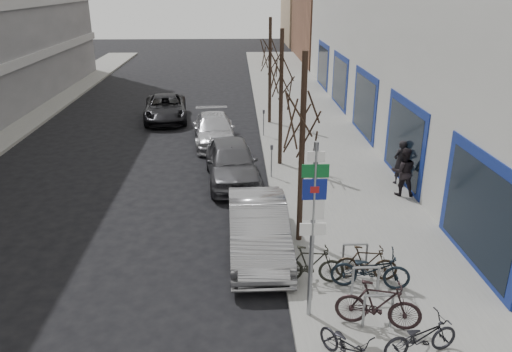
{
  "coord_description": "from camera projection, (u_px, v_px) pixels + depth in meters",
  "views": [
    {
      "loc": [
        0.84,
        -9.25,
        7.11
      ],
      "look_at": [
        1.37,
        3.84,
        2.0
      ],
      "focal_mm": 35.0,
      "sensor_mm": 36.0,
      "label": 1
    }
  ],
  "objects": [
    {
      "name": "ground",
      "position": [
        202.0,
        322.0,
        11.16
      ],
      "size": [
        120.0,
        120.0,
        0.0
      ],
      "primitive_type": "plane",
      "color": "black",
      "rests_on": "ground"
    },
    {
      "name": "sidewalk_east",
      "position": [
        325.0,
        164.0,
        20.61
      ],
      "size": [
        5.0,
        70.0,
        0.15
      ],
      "primitive_type": "cube",
      "color": "slate",
      "rests_on": "ground"
    },
    {
      "name": "brick_building_far",
      "position": [
        363.0,
        17.0,
        47.44
      ],
      "size": [
        12.0,
        14.0,
        8.0
      ],
      "primitive_type": "cube",
      "color": "brown",
      "rests_on": "ground"
    },
    {
      "name": "tan_building_far",
      "position": [
        338.0,
        5.0,
        61.24
      ],
      "size": [
        13.0,
        12.0,
        9.0
      ],
      "primitive_type": "cube",
      "color": "#937A5B",
      "rests_on": "ground"
    },
    {
      "name": "highway_sign_pole",
      "position": [
        313.0,
        222.0,
        10.35
      ],
      "size": [
        0.55,
        0.1,
        4.2
      ],
      "color": "gray",
      "rests_on": "ground"
    },
    {
      "name": "bike_rack",
      "position": [
        366.0,
        278.0,
        11.62
      ],
      "size": [
        0.66,
        2.26,
        0.83
      ],
      "color": "gray",
      "rests_on": "sidewalk_east"
    },
    {
      "name": "tree_near",
      "position": [
        303.0,
        105.0,
        13.03
      ],
      "size": [
        1.8,
        1.8,
        5.5
      ],
      "color": "black",
      "rests_on": "ground"
    },
    {
      "name": "tree_mid",
      "position": [
        282.0,
        66.0,
        19.08
      ],
      "size": [
        1.8,
        1.8,
        5.5
      ],
      "color": "black",
      "rests_on": "ground"
    },
    {
      "name": "tree_far",
      "position": [
        270.0,
        46.0,
        25.13
      ],
      "size": [
        1.8,
        1.8,
        5.5
      ],
      "color": "black",
      "rests_on": "ground"
    },
    {
      "name": "meter_front",
      "position": [
        286.0,
        223.0,
        13.7
      ],
      "size": [
        0.1,
        0.08,
        1.27
      ],
      "color": "gray",
      "rests_on": "sidewalk_east"
    },
    {
      "name": "meter_mid",
      "position": [
        272.0,
        158.0,
        18.82
      ],
      "size": [
        0.1,
        0.08,
        1.27
      ],
      "color": "gray",
      "rests_on": "sidewalk_east"
    },
    {
      "name": "meter_back",
      "position": [
        264.0,
        120.0,
        23.94
      ],
      "size": [
        0.1,
        0.08,
        1.27
      ],
      "color": "gray",
      "rests_on": "sidewalk_east"
    },
    {
      "name": "bike_near_left",
      "position": [
        348.0,
        344.0,
        9.57
      ],
      "size": [
        1.21,
        1.53,
        0.93
      ],
      "primitive_type": "imported",
      "rotation": [
        0.0,
        0.0,
        0.57
      ],
      "color": "black",
      "rests_on": "sidewalk_east"
    },
    {
      "name": "bike_near_right",
      "position": [
        378.0,
        304.0,
        10.61
      ],
      "size": [
        1.93,
        1.03,
        1.12
      ],
      "primitive_type": "imported",
      "rotation": [
        0.0,
        0.0,
        1.3
      ],
      "color": "black",
      "rests_on": "sidewalk_east"
    },
    {
      "name": "bike_mid_curb",
      "position": [
        371.0,
        267.0,
        11.97
      ],
      "size": [
        1.97,
        0.88,
        1.16
      ],
      "primitive_type": "imported",
      "rotation": [
        0.0,
        0.0,
        1.4
      ],
      "color": "black",
      "rests_on": "sidewalk_east"
    },
    {
      "name": "bike_mid_inner",
      "position": [
        311.0,
        264.0,
        12.23
      ],
      "size": [
        1.71,
        0.67,
        1.01
      ],
      "primitive_type": "imported",
      "rotation": [
        0.0,
        0.0,
        1.46
      ],
      "color": "black",
      "rests_on": "sidewalk_east"
    },
    {
      "name": "bike_far_curb",
      "position": [
        421.0,
        334.0,
        9.81
      ],
      "size": [
        1.7,
        0.88,
        0.99
      ],
      "primitive_type": "imported",
      "rotation": [
        0.0,
        0.0,
        1.82
      ],
      "color": "black",
      "rests_on": "sidewalk_east"
    },
    {
      "name": "bike_far_inner",
      "position": [
        366.0,
        263.0,
        12.35
      ],
      "size": [
        1.6,
        0.69,
        0.94
      ],
      "primitive_type": "imported",
      "rotation": [
        0.0,
        0.0,
        1.42
      ],
      "color": "black",
      "rests_on": "sidewalk_east"
    },
    {
      "name": "parked_car_front",
      "position": [
        258.0,
        229.0,
        13.76
      ],
      "size": [
        1.69,
        4.61,
        1.51
      ],
      "primitive_type": "imported",
      "rotation": [
        0.0,
        0.0,
        0.02
      ],
      "color": "gray",
      "rests_on": "ground"
    },
    {
      "name": "parked_car_mid",
      "position": [
        231.0,
        162.0,
        18.82
      ],
      "size": [
        2.29,
        4.75,
        1.56
      ],
      "primitive_type": "imported",
      "rotation": [
        0.0,
        0.0,
        0.1
      ],
      "color": "#4D4D52",
      "rests_on": "ground"
    },
    {
      "name": "parked_car_back",
      "position": [
        214.0,
        130.0,
        23.31
      ],
      "size": [
        2.28,
        4.73,
        1.33
      ],
      "primitive_type": "imported",
      "rotation": [
        0.0,
        0.0,
        0.09
      ],
      "color": "#B3B4B9",
      "rests_on": "ground"
    },
    {
      "name": "lane_car",
      "position": [
        166.0,
        108.0,
        27.29
      ],
      "size": [
        2.74,
        5.05,
        1.34
      ],
      "primitive_type": "imported",
      "rotation": [
        0.0,
        0.0,
        0.11
      ],
      "color": "black",
      "rests_on": "ground"
    },
    {
      "name": "pedestrian_near",
      "position": [
        400.0,
        162.0,
        18.23
      ],
      "size": [
        0.71,
        0.63,
        1.64
      ],
      "primitive_type": "imported",
      "rotation": [
        0.0,
        0.0,
        3.62
      ],
      "color": "black",
      "rests_on": "sidewalk_east"
    },
    {
      "name": "pedestrian_far",
      "position": [
        404.0,
        171.0,
        17.18
      ],
      "size": [
        0.69,
        0.52,
        1.74
      ],
      "primitive_type": "imported",
      "rotation": [
        0.0,
        0.0,
        3.0
      ],
      "color": "black",
      "rests_on": "sidewalk_east"
    }
  ]
}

